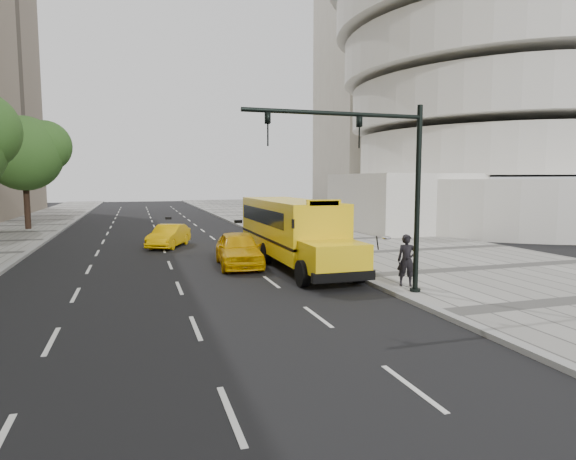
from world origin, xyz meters
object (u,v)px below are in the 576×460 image
object	(u,v)px
tree_c	(26,153)
school_bus	(291,226)
traffic_signal	(380,175)
taxi_near	(239,249)
taxi_far	(169,236)
pedestrian	(407,260)

from	to	relation	value
tree_c	school_bus	bearing A→B (deg)	-53.79
traffic_signal	school_bus	bearing A→B (deg)	95.39
tree_c	taxi_near	bearing A→B (deg)	-58.60
taxi_far	traffic_signal	xyz separation A→B (m)	(5.82, -14.83, 3.43)
school_bus	traffic_signal	xyz separation A→B (m)	(0.69, -7.33, 2.33)
taxi_near	pedestrian	xyz separation A→B (m)	(4.77, -6.53, 0.28)
tree_c	taxi_near	distance (m)	24.35
taxi_far	taxi_near	bearing A→B (deg)	-46.97
taxi_near	traffic_signal	bearing A→B (deg)	-61.99
pedestrian	traffic_signal	distance (m)	3.50
tree_c	taxi_far	xyz separation A→B (m)	(9.76, -12.84, -5.36)
tree_c	pedestrian	world-z (taller)	tree_c
school_bus	taxi_near	distance (m)	2.68
pedestrian	tree_c	bearing A→B (deg)	146.08
school_bus	traffic_signal	bearing A→B (deg)	-84.61
tree_c	taxi_far	distance (m)	17.00
tree_c	school_bus	xyz separation A→B (m)	(14.89, -20.34, -4.26)
school_bus	pedestrian	distance (m)	6.91
taxi_near	taxi_far	bearing A→B (deg)	114.05
taxi_near	traffic_signal	size ratio (longest dim) A/B	0.73
pedestrian	taxi_far	bearing A→B (deg)	141.35
traffic_signal	pedestrian	bearing A→B (deg)	28.19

